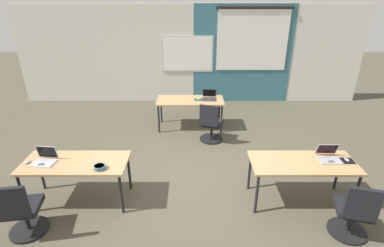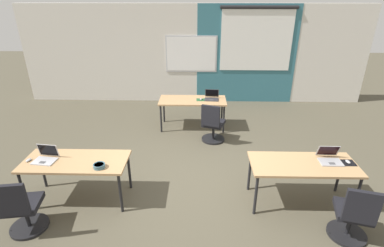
# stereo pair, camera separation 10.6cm
# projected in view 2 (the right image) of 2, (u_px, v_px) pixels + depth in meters

# --- Properties ---
(ground_plane) EXTENTS (24.00, 24.00, 0.00)m
(ground_plane) POSITION_uv_depth(u_px,v_px,m) (190.00, 178.00, 5.33)
(ground_plane) COLOR #4C4738
(back_wall_assembly) EXTENTS (10.00, 0.27, 2.80)m
(back_wall_assembly) POSITION_uv_depth(u_px,v_px,m) (196.00, 54.00, 8.56)
(back_wall_assembly) COLOR silver
(back_wall_assembly) RESTS_ON ground
(desk_near_left) EXTENTS (1.60, 0.70, 0.72)m
(desk_near_left) POSITION_uv_depth(u_px,v_px,m) (76.00, 164.00, 4.55)
(desk_near_left) COLOR tan
(desk_near_left) RESTS_ON ground
(desk_near_right) EXTENTS (1.60, 0.70, 0.72)m
(desk_near_right) POSITION_uv_depth(u_px,v_px,m) (303.00, 167.00, 4.47)
(desk_near_right) COLOR tan
(desk_near_right) RESTS_ON ground
(desk_far_center) EXTENTS (1.60, 0.70, 0.72)m
(desk_far_center) POSITION_uv_depth(u_px,v_px,m) (193.00, 102.00, 7.06)
(desk_far_center) COLOR tan
(desk_far_center) RESTS_ON ground
(laptop_near_left_end) EXTENTS (0.36, 0.31, 0.23)m
(laptop_near_left_end) POSITION_uv_depth(u_px,v_px,m) (46.00, 157.00, 4.51)
(laptop_near_left_end) COLOR #B7B7BC
(laptop_near_left_end) RESTS_ON desk_near_left
(mouse_near_left_end) EXTENTS (0.09, 0.11, 0.03)m
(mouse_near_left_end) POSITION_uv_depth(u_px,v_px,m) (29.00, 160.00, 4.50)
(mouse_near_left_end) COLOR #B2B2B7
(mouse_near_left_end) RESTS_ON desk_near_left
(chair_near_left_end) EXTENTS (0.52, 0.57, 0.92)m
(chair_near_left_end) POSITION_uv_depth(u_px,v_px,m) (22.00, 210.00, 4.00)
(chair_near_left_end) COLOR black
(chair_near_left_end) RESTS_ON ground
(laptop_near_right_end) EXTENTS (0.33, 0.32, 0.22)m
(laptop_near_right_end) POSITION_uv_depth(u_px,v_px,m) (330.00, 158.00, 4.49)
(laptop_near_right_end) COLOR #9E9EA3
(laptop_near_right_end) RESTS_ON desk_near_right
(mousepad_near_right_end) EXTENTS (0.22, 0.19, 0.00)m
(mousepad_near_right_end) POSITION_uv_depth(u_px,v_px,m) (348.00, 163.00, 4.46)
(mousepad_near_right_end) COLOR black
(mousepad_near_right_end) RESTS_ON desk_near_right
(mouse_near_right_end) EXTENTS (0.07, 0.11, 0.03)m
(mouse_near_right_end) POSITION_uv_depth(u_px,v_px,m) (348.00, 162.00, 4.45)
(mouse_near_right_end) COLOR #B2B2B7
(mouse_near_right_end) RESTS_ON mousepad_near_right_end
(chair_near_right_end) EXTENTS (0.54, 0.59, 0.92)m
(chair_near_right_end) POSITION_uv_depth(u_px,v_px,m) (353.00, 217.00, 3.88)
(chair_near_right_end) COLOR black
(chair_near_right_end) RESTS_ON ground
(laptop_far_right) EXTENTS (0.35, 0.33, 0.23)m
(laptop_far_right) POSITION_uv_depth(u_px,v_px,m) (212.00, 97.00, 7.05)
(laptop_far_right) COLOR #333338
(laptop_far_right) RESTS_ON desk_far_center
(mousepad_far_right) EXTENTS (0.22, 0.19, 0.00)m
(mousepad_far_right) POSITION_uv_depth(u_px,v_px,m) (201.00, 100.00, 7.02)
(mousepad_far_right) COLOR #23512D
(mousepad_far_right) RESTS_ON desk_far_center
(mouse_far_right) EXTENTS (0.08, 0.11, 0.03)m
(mouse_far_right) POSITION_uv_depth(u_px,v_px,m) (201.00, 99.00, 7.01)
(mouse_far_right) COLOR #B2B2B7
(mouse_far_right) RESTS_ON mousepad_far_right
(chair_far_right) EXTENTS (0.56, 0.61, 0.92)m
(chair_far_right) POSITION_uv_depth(u_px,v_px,m) (213.00, 126.00, 6.48)
(chair_far_right) COLOR black
(chair_far_right) RESTS_ON ground
(snack_bowl) EXTENTS (0.18, 0.18, 0.06)m
(snack_bowl) POSITION_uv_depth(u_px,v_px,m) (99.00, 166.00, 4.32)
(snack_bowl) COLOR #3D6070
(snack_bowl) RESTS_ON desk_near_left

